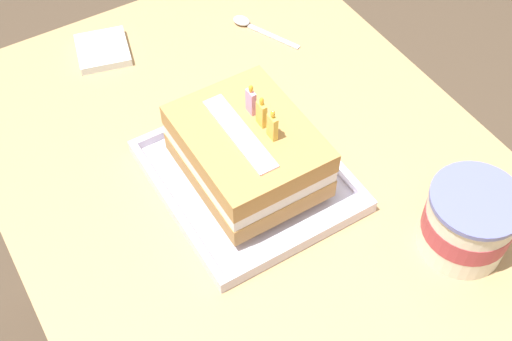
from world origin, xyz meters
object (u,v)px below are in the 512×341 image
(foil_tray, at_px, (248,177))
(serving_spoon_near_tray, at_px, (248,24))
(napkin_pile, at_px, (103,50))
(ice_cream_tub, at_px, (468,222))
(birthday_cake, at_px, (248,151))

(foil_tray, distance_m, serving_spoon_near_tray, 0.39)
(serving_spoon_near_tray, bearing_deg, foil_tray, -31.02)
(foil_tray, xyz_separation_m, napkin_pile, (-0.41, -0.08, 0.00))
(foil_tray, height_order, serving_spoon_near_tray, foil_tray)
(foil_tray, bearing_deg, ice_cream_tub, 37.76)
(serving_spoon_near_tray, bearing_deg, birthday_cake, -31.01)
(foil_tray, xyz_separation_m, ice_cream_tub, (0.27, 0.21, 0.05))
(ice_cream_tub, relative_size, napkin_pile, 1.07)
(napkin_pile, bearing_deg, ice_cream_tub, 22.94)
(foil_tray, bearing_deg, serving_spoon_near_tray, 148.98)
(foil_tray, relative_size, napkin_pile, 2.54)
(foil_tray, height_order, ice_cream_tub, ice_cream_tub)
(birthday_cake, relative_size, serving_spoon_near_tray, 1.53)
(birthday_cake, height_order, napkin_pile, birthday_cake)
(birthday_cake, xyz_separation_m, ice_cream_tub, (0.27, 0.21, -0.01))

